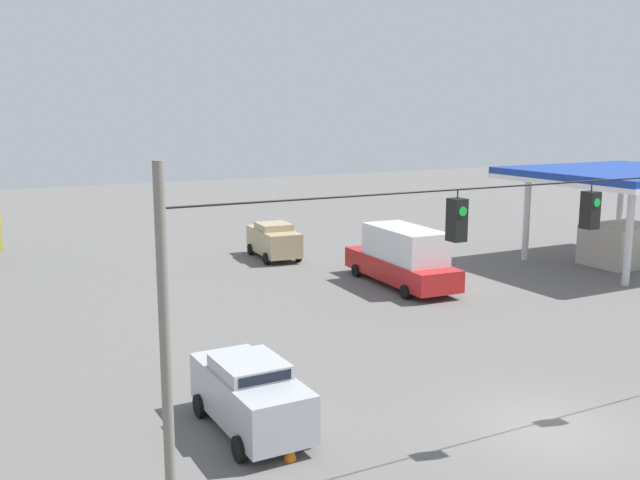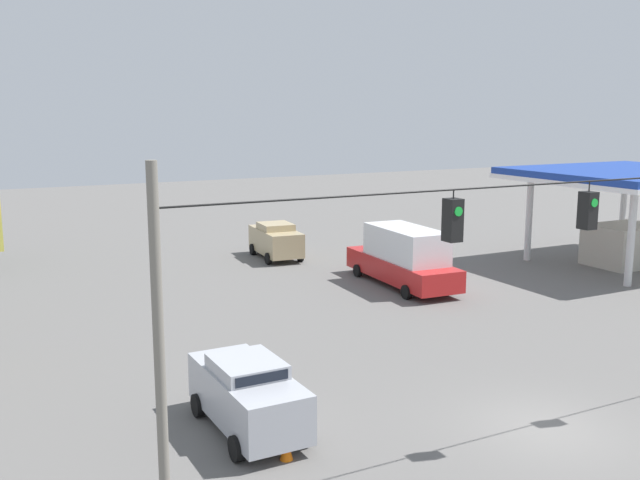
# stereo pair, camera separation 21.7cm
# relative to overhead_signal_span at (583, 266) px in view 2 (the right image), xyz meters

# --- Properties ---
(ground_plane) EXTENTS (140.00, 140.00, 0.00)m
(ground_plane) POSITION_rel_overhead_signal_span_xyz_m (-0.01, -0.89, -4.56)
(ground_plane) COLOR #605E5B
(overhead_signal_span) EXTENTS (20.96, 0.38, 7.44)m
(overhead_signal_span) POSITION_rel_overhead_signal_span_xyz_m (0.00, 0.00, 0.00)
(overhead_signal_span) COLOR slate
(overhead_signal_span) RESTS_ON ground_plane
(sedan_tan_oncoming_deep) EXTENTS (2.37, 4.54, 2.01)m
(sedan_tan_oncoming_deep) POSITION_rel_overhead_signal_span_xyz_m (-2.61, -24.47, -3.51)
(sedan_tan_oncoming_deep) COLOR tan
(sedan_tan_oncoming_deep) RESTS_ON ground_plane
(sedan_silver_parked_shoulder) EXTENTS (2.04, 4.44, 1.94)m
(sedan_silver_parked_shoulder) POSITION_rel_overhead_signal_span_xyz_m (7.01, -4.42, -3.55)
(sedan_silver_parked_shoulder) COLOR #A8AAB2
(sedan_silver_parked_shoulder) RESTS_ON ground_plane
(box_truck_red_oncoming_far) EXTENTS (2.79, 7.41, 2.84)m
(box_truck_red_oncoming_far) POSITION_rel_overhead_signal_span_xyz_m (-5.41, -15.71, -3.16)
(box_truck_red_oncoming_far) COLOR red
(box_truck_red_oncoming_far) RESTS_ON ground_plane
(traffic_cone_nearest) EXTENTS (0.32, 0.32, 0.60)m
(traffic_cone_nearest) POSITION_rel_overhead_signal_span_xyz_m (6.79, -2.49, -4.26)
(traffic_cone_nearest) COLOR orange
(traffic_cone_nearest) RESTS_ON ground_plane
(traffic_cone_second) EXTENTS (0.32, 0.32, 0.60)m
(traffic_cone_second) POSITION_rel_overhead_signal_span_xyz_m (6.63, -5.31, -4.26)
(traffic_cone_second) COLOR orange
(traffic_cone_second) RESTS_ON ground_plane
(traffic_cone_third) EXTENTS (0.32, 0.32, 0.60)m
(traffic_cone_third) POSITION_rel_overhead_signal_span_xyz_m (6.74, -8.14, -4.26)
(traffic_cone_third) COLOR orange
(traffic_cone_third) RESTS_ON ground_plane
(gas_station) EXTENTS (10.84, 9.77, 5.19)m
(gas_station) POSITION_rel_overhead_signal_span_xyz_m (-18.70, -14.11, -0.77)
(gas_station) COLOR navy
(gas_station) RESTS_ON ground_plane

